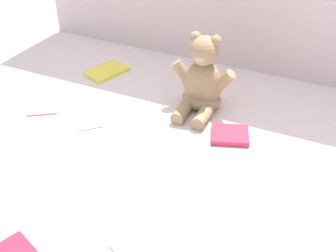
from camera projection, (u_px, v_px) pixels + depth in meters
The scene contains 7 objects.
ground_plane at pixel (183, 136), 1.25m from camera, with size 3.20×3.20×0.00m, color silver.
teddy_bear at pixel (202, 82), 1.31m from camera, with size 0.19×0.17×0.23m.
book_case_1 at pixel (230, 135), 1.24m from camera, with size 0.08×0.10×0.02m, color #CA2C44.
book_case_2 at pixel (87, 117), 1.31m from camera, with size 0.07×0.11×0.01m, color #87B2D9.
book_case_3 at pixel (138, 249), 0.93m from camera, with size 0.08×0.09×0.01m, color #87B1E5.
book_case_5 at pixel (43, 106), 1.36m from camera, with size 0.09×0.09×0.01m, color #B77E9A.
book_case_6 at pixel (106, 71), 1.53m from camera, with size 0.09×0.13×0.01m, color yellow.
Camera 1 is at (0.36, -0.92, 0.76)m, focal length 48.38 mm.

